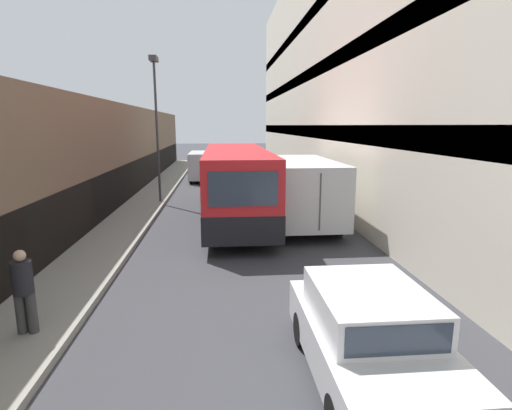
# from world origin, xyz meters

# --- Properties ---
(ground_plane) EXTENTS (150.00, 150.00, 0.00)m
(ground_plane) POSITION_xyz_m (0.00, 15.00, 0.00)
(ground_plane) COLOR #38383D
(sidewalk_left) EXTENTS (1.97, 60.00, 0.15)m
(sidewalk_left) POSITION_xyz_m (-4.67, 15.00, 0.08)
(sidewalk_left) COLOR gray
(sidewalk_left) RESTS_ON ground_plane
(building_left_shopfront) EXTENTS (2.40, 60.00, 5.04)m
(building_left_shopfront) POSITION_xyz_m (-6.75, 15.00, 2.29)
(building_left_shopfront) COLOR brown
(building_left_shopfront) RESTS_ON ground_plane
(building_right_apartment) EXTENTS (2.40, 60.00, 14.48)m
(building_right_apartment) POSITION_xyz_m (5.44, 15.00, 7.22)
(building_right_apartment) COLOR beige
(building_right_apartment) RESTS_ON ground_plane
(car_hatchback) EXTENTS (1.86, 3.82, 1.51)m
(car_hatchback) POSITION_xyz_m (1.41, 5.61, 0.75)
(car_hatchback) COLOR silver
(car_hatchback) RESTS_ON ground_plane
(bus) EXTENTS (2.52, 10.92, 2.98)m
(bus) POSITION_xyz_m (-0.20, 16.94, 1.59)
(bus) COLOR red
(bus) RESTS_ON ground_plane
(box_truck) EXTENTS (2.33, 8.01, 2.62)m
(box_truck) POSITION_xyz_m (2.35, 16.40, 1.45)
(box_truck) COLOR silver
(box_truck) RESTS_ON ground_plane
(panel_van) EXTENTS (2.00, 4.45, 2.05)m
(panel_van) POSITION_xyz_m (-2.04, 29.26, 1.14)
(panel_van) COLOR #BCBCC1
(panel_van) RESTS_ON ground_plane
(pedestrian) EXTENTS (0.38, 0.36, 1.61)m
(pedestrian) POSITION_xyz_m (-4.48, 7.33, 1.02)
(pedestrian) COLOR #383838
(pedestrian) RESTS_ON sidewalk_left
(street_lamp) EXTENTS (0.36, 0.80, 7.04)m
(street_lamp) POSITION_xyz_m (-3.93, 20.49, 5.01)
(street_lamp) COLOR #38383D
(street_lamp) RESTS_ON sidewalk_left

